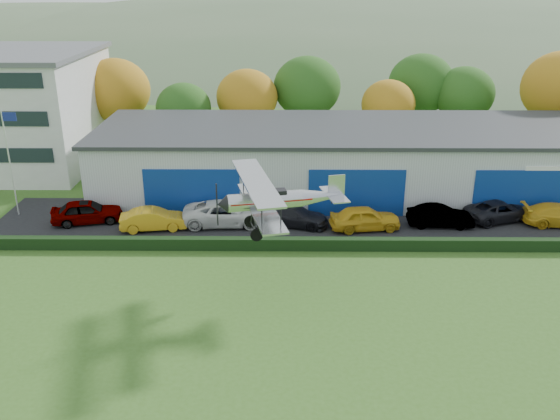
{
  "coord_description": "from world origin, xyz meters",
  "views": [
    {
      "loc": [
        -0.2,
        -18.93,
        16.65
      ],
      "look_at": [
        -0.48,
        12.49,
        4.23
      ],
      "focal_mm": 38.31,
      "sensor_mm": 36.0,
      "label": 1
    }
  ],
  "objects_px": {
    "car_4": "(365,218)",
    "car_3": "(293,216)",
    "hangar": "(349,158)",
    "car_7": "(560,215)",
    "flagpole": "(10,153)",
    "car_6": "(500,211)",
    "car_1": "(154,219)",
    "car_2": "(226,213)",
    "car_0": "(87,212)",
    "car_5": "(440,216)",
    "biplane": "(276,198)"
  },
  "relations": [
    {
      "from": "flagpole",
      "to": "car_6",
      "type": "distance_m",
      "value": 35.47
    },
    {
      "from": "car_0",
      "to": "car_6",
      "type": "height_order",
      "value": "car_0"
    },
    {
      "from": "car_1",
      "to": "car_7",
      "type": "xyz_separation_m",
      "value": [
        28.63,
        1.06,
        0.0
      ]
    },
    {
      "from": "hangar",
      "to": "car_2",
      "type": "xyz_separation_m",
      "value": [
        -9.39,
        -7.69,
        -1.77
      ]
    },
    {
      "from": "car_0",
      "to": "car_1",
      "type": "bearing_deg",
      "value": -116.99
    },
    {
      "from": "car_3",
      "to": "flagpole",
      "type": "bearing_deg",
      "value": 99.91
    },
    {
      "from": "car_4",
      "to": "car_3",
      "type": "bearing_deg",
      "value": 74.53
    },
    {
      "from": "car_3",
      "to": "car_4",
      "type": "height_order",
      "value": "car_4"
    },
    {
      "from": "car_6",
      "to": "flagpole",
      "type": "bearing_deg",
      "value": 69.73
    },
    {
      "from": "car_1",
      "to": "car_3",
      "type": "bearing_deg",
      "value": -94.08
    },
    {
      "from": "car_1",
      "to": "car_7",
      "type": "bearing_deg",
      "value": -96.97
    },
    {
      "from": "car_3",
      "to": "biplane",
      "type": "xyz_separation_m",
      "value": [
        -1.08,
        -8.97,
        4.65
      ]
    },
    {
      "from": "hangar",
      "to": "car_0",
      "type": "xyz_separation_m",
      "value": [
        -19.36,
        -7.47,
        -1.77
      ]
    },
    {
      "from": "car_1",
      "to": "car_5",
      "type": "height_order",
      "value": "car_1"
    },
    {
      "from": "flagpole",
      "to": "car_1",
      "type": "height_order",
      "value": "flagpole"
    },
    {
      "from": "car_2",
      "to": "car_7",
      "type": "xyz_separation_m",
      "value": [
        23.68,
        0.09,
        -0.08
      ]
    },
    {
      "from": "flagpole",
      "to": "car_1",
      "type": "bearing_deg",
      "value": -14.29
    },
    {
      "from": "car_0",
      "to": "car_7",
      "type": "xyz_separation_m",
      "value": [
        33.65,
        -0.14,
        -0.08
      ]
    },
    {
      "from": "hangar",
      "to": "car_7",
      "type": "bearing_deg",
      "value": -28.03
    },
    {
      "from": "flagpole",
      "to": "biplane",
      "type": "bearing_deg",
      "value": -29.38
    },
    {
      "from": "car_3",
      "to": "car_5",
      "type": "distance_m",
      "value": 10.35
    },
    {
      "from": "flagpole",
      "to": "car_5",
      "type": "distance_m",
      "value": 30.94
    },
    {
      "from": "hangar",
      "to": "car_7",
      "type": "relative_size",
      "value": 7.8
    },
    {
      "from": "car_2",
      "to": "car_4",
      "type": "bearing_deg",
      "value": -97.8
    },
    {
      "from": "car_6",
      "to": "biplane",
      "type": "height_order",
      "value": "biplane"
    },
    {
      "from": "car_3",
      "to": "car_6",
      "type": "height_order",
      "value": "car_3"
    },
    {
      "from": "car_1",
      "to": "car_2",
      "type": "height_order",
      "value": "car_2"
    },
    {
      "from": "car_3",
      "to": "car_2",
      "type": "bearing_deg",
      "value": 103.62
    },
    {
      "from": "car_2",
      "to": "car_3",
      "type": "relative_size",
      "value": 1.21
    },
    {
      "from": "car_7",
      "to": "car_5",
      "type": "bearing_deg",
      "value": 94.99
    },
    {
      "from": "car_2",
      "to": "car_5",
      "type": "relative_size",
      "value": 1.33
    },
    {
      "from": "hangar",
      "to": "car_2",
      "type": "bearing_deg",
      "value": -140.67
    },
    {
      "from": "car_1",
      "to": "biplane",
      "type": "relative_size",
      "value": 0.56
    },
    {
      "from": "car_0",
      "to": "car_3",
      "type": "relative_size",
      "value": 0.98
    },
    {
      "from": "car_4",
      "to": "car_7",
      "type": "relative_size",
      "value": 0.94
    },
    {
      "from": "flagpole",
      "to": "car_6",
      "type": "bearing_deg",
      "value": -1.2
    },
    {
      "from": "car_0",
      "to": "car_6",
      "type": "relative_size",
      "value": 0.95
    },
    {
      "from": "car_0",
      "to": "car_1",
      "type": "distance_m",
      "value": 5.16
    },
    {
      "from": "car_2",
      "to": "car_6",
      "type": "xyz_separation_m",
      "value": [
        19.74,
        0.97,
        -0.12
      ]
    },
    {
      "from": "car_2",
      "to": "flagpole",
      "type": "bearing_deg",
      "value": 80.61
    },
    {
      "from": "hangar",
      "to": "car_4",
      "type": "height_order",
      "value": "hangar"
    },
    {
      "from": "car_7",
      "to": "biplane",
      "type": "height_order",
      "value": "biplane"
    },
    {
      "from": "flagpole",
      "to": "car_7",
      "type": "bearing_deg",
      "value": -2.38
    },
    {
      "from": "car_0",
      "to": "car_2",
      "type": "relative_size",
      "value": 0.81
    },
    {
      "from": "car_4",
      "to": "flagpole",
      "type": "bearing_deg",
      "value": 76.65
    },
    {
      "from": "car_6",
      "to": "biplane",
      "type": "distance_m",
      "value": 19.51
    },
    {
      "from": "car_1",
      "to": "car_3",
      "type": "distance_m",
      "value": 9.76
    },
    {
      "from": "car_1",
      "to": "hangar",
      "type": "bearing_deg",
      "value": -67.95
    },
    {
      "from": "hangar",
      "to": "flagpole",
      "type": "xyz_separation_m",
      "value": [
        -24.88,
        -5.98,
        2.13
      ]
    },
    {
      "from": "hangar",
      "to": "car_5",
      "type": "xyz_separation_m",
      "value": [
        5.73,
        -7.93,
        -1.86
      ]
    }
  ]
}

